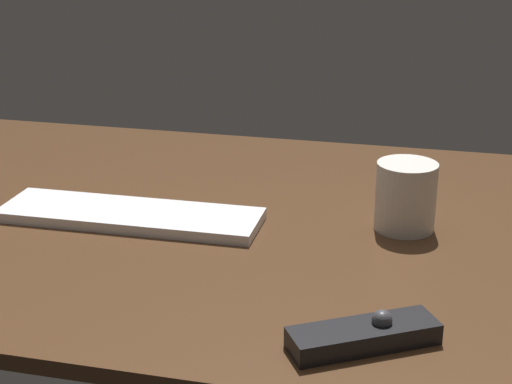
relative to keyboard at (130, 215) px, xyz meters
The scene contains 4 objects.
desk 16.42cm from the keyboard, 15.61° to the left, with size 140.00×84.00×2.00cm, color #4C301C.
keyboard is the anchor object (origin of this frame).
media_remote 46.05cm from the keyboard, 35.69° to the right, with size 16.30×12.55×3.82cm.
coffee_mug 39.89cm from the keyboard, ahead, with size 8.54×8.54×9.81cm, color silver.
Camera 1 is at (28.38, -106.22, 46.76)cm, focal length 56.56 mm.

